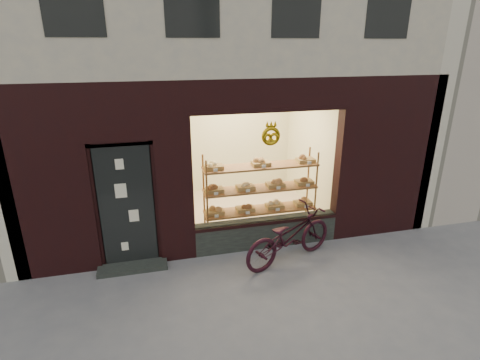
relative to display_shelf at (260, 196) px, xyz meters
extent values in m
plane|color=#5B5C61|center=(-0.45, -2.55, -0.84)|extent=(90.00, 90.00, 0.00)
cube|color=black|center=(0.00, -0.42, -0.57)|extent=(2.70, 0.25, 0.55)
cube|color=black|center=(-2.45, -0.49, 0.26)|extent=(0.90, 0.04, 2.15)
cube|color=black|center=(-2.45, -0.65, -0.80)|extent=(1.15, 0.35, 0.08)
torus|color=#BB9112|center=(0.00, -0.53, 1.31)|extent=(0.33, 0.07, 0.33)
cube|color=brown|center=(0.00, 0.00, -0.79)|extent=(2.20, 0.45, 0.04)
cube|color=brown|center=(0.00, 0.00, -0.29)|extent=(2.20, 0.45, 0.03)
cube|color=brown|center=(0.00, 0.00, 0.16)|extent=(2.20, 0.45, 0.04)
cube|color=brown|center=(0.00, 0.00, 0.61)|extent=(2.20, 0.45, 0.04)
cylinder|color=brown|center=(-1.07, -0.19, 0.01)|extent=(0.04, 0.04, 1.70)
cylinder|color=brown|center=(1.07, -0.19, 0.01)|extent=(0.04, 0.04, 1.70)
cylinder|color=brown|center=(-1.07, 0.20, 0.01)|extent=(0.04, 0.04, 1.70)
cylinder|color=brown|center=(1.07, 0.20, 0.01)|extent=(0.04, 0.04, 1.70)
cube|color=brown|center=(-0.90, 0.00, -0.24)|extent=(0.34, 0.24, 0.07)
sphere|color=#A6743F|center=(-0.90, 0.00, -0.15)|extent=(0.11, 0.11, 0.11)
cube|color=silver|center=(-0.90, -0.18, -0.24)|extent=(0.07, 0.01, 0.05)
cube|color=brown|center=(-0.30, 0.00, -0.24)|extent=(0.34, 0.24, 0.07)
sphere|color=brown|center=(-0.30, 0.00, -0.15)|extent=(0.11, 0.11, 0.11)
cube|color=silver|center=(-0.30, -0.18, -0.24)|extent=(0.08, 0.01, 0.05)
cube|color=brown|center=(0.30, 0.00, -0.24)|extent=(0.34, 0.24, 0.07)
sphere|color=#EDC985|center=(0.30, 0.00, -0.15)|extent=(0.11, 0.11, 0.11)
cube|color=silver|center=(0.30, -0.18, -0.24)|extent=(0.07, 0.01, 0.05)
cube|color=brown|center=(0.90, 0.00, -0.24)|extent=(0.34, 0.24, 0.07)
sphere|color=#A6743F|center=(0.90, 0.00, -0.15)|extent=(0.11, 0.11, 0.11)
cube|color=silver|center=(0.90, -0.18, -0.24)|extent=(0.08, 0.01, 0.05)
cube|color=brown|center=(-0.90, 0.00, 0.21)|extent=(0.34, 0.24, 0.07)
sphere|color=brown|center=(-0.90, 0.00, 0.30)|extent=(0.11, 0.11, 0.11)
cube|color=silver|center=(-0.90, -0.18, 0.21)|extent=(0.07, 0.01, 0.06)
cube|color=brown|center=(-0.30, 0.00, 0.21)|extent=(0.34, 0.24, 0.07)
sphere|color=#EDC985|center=(-0.30, 0.00, 0.30)|extent=(0.11, 0.11, 0.11)
cube|color=silver|center=(-0.30, -0.18, 0.21)|extent=(0.08, 0.01, 0.06)
cube|color=brown|center=(0.30, 0.00, 0.21)|extent=(0.34, 0.24, 0.07)
sphere|color=#A6743F|center=(0.30, 0.00, 0.30)|extent=(0.11, 0.11, 0.11)
cube|color=silver|center=(0.30, -0.18, 0.21)|extent=(0.07, 0.01, 0.06)
cube|color=brown|center=(0.90, 0.00, 0.21)|extent=(0.34, 0.24, 0.07)
sphere|color=brown|center=(0.90, 0.00, 0.30)|extent=(0.11, 0.11, 0.11)
cube|color=silver|center=(0.90, -0.18, 0.21)|extent=(0.08, 0.01, 0.06)
cube|color=brown|center=(-0.90, 0.00, 0.66)|extent=(0.34, 0.24, 0.07)
sphere|color=#EDC985|center=(-0.90, 0.00, 0.75)|extent=(0.11, 0.11, 0.11)
cube|color=silver|center=(-0.90, -0.18, 0.66)|extent=(0.07, 0.01, 0.06)
cube|color=brown|center=(0.00, 0.00, 0.66)|extent=(0.34, 0.24, 0.07)
sphere|color=#A6743F|center=(0.00, 0.00, 0.75)|extent=(0.11, 0.11, 0.11)
cube|color=silver|center=(0.00, -0.18, 0.66)|extent=(0.07, 0.01, 0.06)
cube|color=brown|center=(0.90, 0.00, 0.66)|extent=(0.34, 0.24, 0.07)
sphere|color=brown|center=(0.90, 0.00, 0.75)|extent=(0.11, 0.11, 0.11)
cube|color=silver|center=(0.90, -0.18, 0.66)|extent=(0.08, 0.01, 0.06)
imported|color=black|center=(0.22, -1.03, -0.36)|extent=(1.95, 1.24, 0.97)
camera|label=1|loc=(-2.01, -6.41, 2.77)|focal=28.00mm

